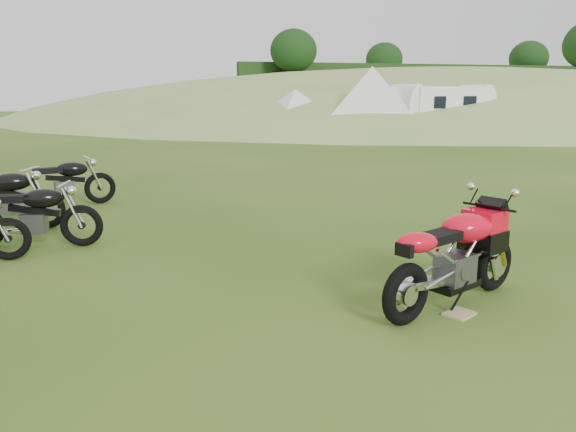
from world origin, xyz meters
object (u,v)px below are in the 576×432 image
object	(u,v)px
tent_mid	(295,110)
plywood_board	(459,314)
sport_motorcycle	(455,250)
caravan	(441,111)
tent_right	(371,104)
vintage_moto_c	(63,181)
vintage_moto_d	(32,214)
vintage_moto_a	(2,196)

from	to	relation	value
tent_mid	plywood_board	bearing A→B (deg)	-115.83
sport_motorcycle	plywood_board	size ratio (longest dim) A/B	6.93
sport_motorcycle	caravan	distance (m)	21.78
sport_motorcycle	tent_right	bearing A→B (deg)	44.93
vintage_moto_c	vintage_moto_d	distance (m)	2.72
tent_right	vintage_moto_d	bearing A→B (deg)	-103.90
plywood_board	vintage_moto_d	size ratio (longest dim) A/B	0.15
vintage_moto_a	tent_right	xyz separation A→B (m)	(12.37, 15.27, 0.97)
vintage_moto_c	plywood_board	bearing A→B (deg)	-73.89
caravan	vintage_moto_d	bearing A→B (deg)	-142.81
vintage_moto_d	caravan	xyz separation A→B (m)	(14.85, 15.77, 0.68)
vintage_moto_c	caravan	xyz separation A→B (m)	(14.79, 13.06, 0.67)
vintage_moto_c	tent_mid	size ratio (longest dim) A/B	0.66
vintage_moto_a	vintage_moto_d	world-z (taller)	vintage_moto_a
vintage_moto_a	vintage_moto_c	xyz separation A→B (m)	(0.68, 1.42, -0.02)
plywood_board	tent_mid	world-z (taller)	tent_mid
plywood_board	tent_mid	distance (m)	22.49
vintage_moto_c	tent_mid	xyz separation A→B (m)	(8.61, 15.83, 0.69)
plywood_board	vintage_moto_a	bearing A→B (deg)	135.32
vintage_moto_d	tent_mid	bearing A→B (deg)	74.61
sport_motorcycle	vintage_moto_c	bearing A→B (deg)	100.74
sport_motorcycle	plywood_board	world-z (taller)	sport_motorcycle
plywood_board	tent_mid	size ratio (longest dim) A/B	0.10
sport_motorcycle	vintage_moto_c	world-z (taller)	sport_motorcycle
vintage_moto_a	tent_right	size ratio (longest dim) A/B	0.55
sport_motorcycle	vintage_moto_d	size ratio (longest dim) A/B	1.07
caravan	sport_motorcycle	bearing A→B (deg)	-128.71
sport_motorcycle	caravan	world-z (taller)	caravan
tent_right	caravan	world-z (taller)	tent_right
sport_motorcycle	vintage_moto_a	world-z (taller)	sport_motorcycle
vintage_moto_c	vintage_moto_d	bearing A→B (deg)	-108.88
vintage_moto_d	tent_mid	distance (m)	20.49
vintage_moto_c	tent_right	size ratio (longest dim) A/B	0.52
plywood_board	vintage_moto_c	world-z (taller)	vintage_moto_c
plywood_board	tent_right	world-z (taller)	tent_right
vintage_moto_d	tent_right	size ratio (longest dim) A/B	0.52
plywood_board	vintage_moto_d	world-z (taller)	vintage_moto_d
vintage_moto_c	vintage_moto_d	xyz separation A→B (m)	(-0.06, -2.72, -0.01)
sport_motorcycle	caravan	xyz separation A→B (m)	(10.61, 19.01, 0.58)
plywood_board	vintage_moto_a	xyz separation A→B (m)	(-4.81, 4.75, 0.48)
vintage_moto_a	tent_mid	distance (m)	19.61
vintage_moto_a	plywood_board	bearing A→B (deg)	-25.87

